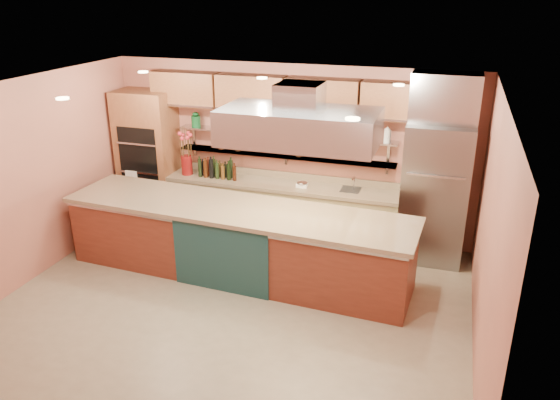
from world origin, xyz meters
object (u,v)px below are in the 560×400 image
(flower_vase, at_px, (187,165))
(green_canister, at_px, (255,126))
(kitchen_scale, at_px, (302,184))
(island, at_px, (237,241))
(copper_kettle, at_px, (231,125))
(refrigerator, at_px, (434,194))

(flower_vase, xyz_separation_m, green_canister, (1.15, 0.22, 0.70))
(flower_vase, height_order, kitchen_scale, flower_vase)
(flower_vase, bearing_deg, kitchen_scale, 0.00)
(island, bearing_deg, kitchen_scale, 70.06)
(flower_vase, relative_size, copper_kettle, 1.88)
(flower_vase, distance_m, kitchen_scale, 2.03)
(copper_kettle, bearing_deg, kitchen_scale, -9.65)
(kitchen_scale, xyz_separation_m, copper_kettle, (-1.29, 0.22, 0.81))
(copper_kettle, bearing_deg, green_canister, 0.00)
(copper_kettle, bearing_deg, flower_vase, -163.20)
(refrigerator, height_order, kitchen_scale, refrigerator)
(island, distance_m, kitchen_scale, 1.55)
(kitchen_scale, bearing_deg, green_canister, 166.36)
(island, xyz_separation_m, green_canister, (-0.30, 1.58, 1.28))
(refrigerator, relative_size, kitchen_scale, 12.12)
(flower_vase, relative_size, kitchen_scale, 1.89)
(island, bearing_deg, refrigerator, 30.38)
(island, bearing_deg, green_canister, 103.65)
(refrigerator, distance_m, copper_kettle, 3.41)
(flower_vase, height_order, copper_kettle, copper_kettle)
(island, height_order, green_canister, green_canister)
(refrigerator, bearing_deg, copper_kettle, 176.04)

